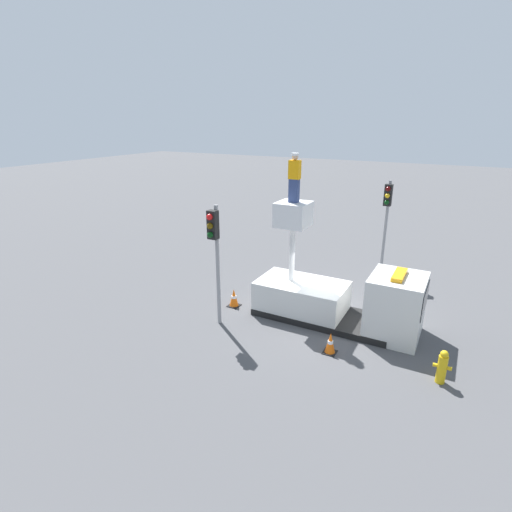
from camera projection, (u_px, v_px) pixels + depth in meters
name	position (u px, v px, depth m)	size (l,w,h in m)	color
ground_plane	(322.00, 318.00, 15.38)	(120.00, 120.00, 0.00)	#4C4C4F
bucket_truck	(338.00, 298.00, 14.82)	(6.10, 2.09, 4.41)	black
worker	(294.00, 178.00, 14.25)	(0.40, 0.26, 1.75)	navy
traffic_light_pole	(215.00, 243.00, 13.91)	(0.34, 0.57, 4.51)	gray
traffic_light_across	(387.00, 209.00, 18.70)	(0.34, 0.57, 4.59)	gray
fire_hydrant	(442.00, 367.00, 11.51)	(0.51, 0.27, 1.06)	gold
traffic_cone_rear	(234.00, 298.00, 16.29)	(0.47, 0.47, 0.74)	black
traffic_cone_curbside	(330.00, 343.00, 13.03)	(0.43, 0.43, 0.73)	black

